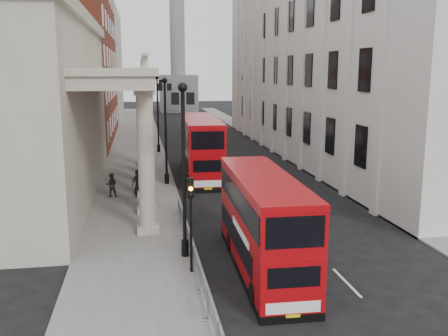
{
  "coord_description": "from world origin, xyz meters",
  "views": [
    {
      "loc": [
        -2.57,
        -18.97,
        8.98
      ],
      "look_at": [
        2.17,
        9.03,
        3.41
      ],
      "focal_mm": 40.0,
      "sensor_mm": 36.0,
      "label": 1
    }
  ],
  "objects_px": {
    "lamp_post_south": "(184,159)",
    "bus_far": "(201,147)",
    "lamp_post_north": "(158,108)",
    "pedestrian_b": "(111,185)",
    "bus_near": "(263,221)",
    "pedestrian_c": "(138,182)",
    "monument_column": "(177,37)",
    "traffic_light": "(191,207)",
    "lamp_post_mid": "(166,124)",
    "pedestrian_a": "(144,192)"
  },
  "relations": [
    {
      "from": "bus_far",
      "to": "pedestrian_a",
      "type": "height_order",
      "value": "bus_far"
    },
    {
      "from": "pedestrian_a",
      "to": "traffic_light",
      "type": "bearing_deg",
      "value": -80.7
    },
    {
      "from": "lamp_post_south",
      "to": "traffic_light",
      "type": "relative_size",
      "value": 1.93
    },
    {
      "from": "bus_far",
      "to": "pedestrian_b",
      "type": "xyz_separation_m",
      "value": [
        -7.18,
        -6.12,
        -1.66
      ]
    },
    {
      "from": "bus_near",
      "to": "pedestrian_b",
      "type": "relative_size",
      "value": 5.98
    },
    {
      "from": "bus_far",
      "to": "pedestrian_b",
      "type": "relative_size",
      "value": 6.89
    },
    {
      "from": "bus_far",
      "to": "pedestrian_c",
      "type": "relative_size",
      "value": 6.23
    },
    {
      "from": "lamp_post_south",
      "to": "bus_near",
      "type": "xyz_separation_m",
      "value": [
        3.37,
        -2.0,
        -2.62
      ]
    },
    {
      "from": "bus_far",
      "to": "pedestrian_c",
      "type": "xyz_separation_m",
      "value": [
        -5.28,
        -5.92,
        -1.57
      ]
    },
    {
      "from": "lamp_post_south",
      "to": "bus_far",
      "type": "distance_m",
      "value": 18.96
    },
    {
      "from": "pedestrian_b",
      "to": "monument_column",
      "type": "bearing_deg",
      "value": -97.7
    },
    {
      "from": "traffic_light",
      "to": "bus_far",
      "type": "height_order",
      "value": "bus_far"
    },
    {
      "from": "pedestrian_a",
      "to": "bus_far",
      "type": "bearing_deg",
      "value": 61.56
    },
    {
      "from": "monument_column",
      "to": "lamp_post_mid",
      "type": "bearing_deg",
      "value": -95.24
    },
    {
      "from": "pedestrian_c",
      "to": "lamp_post_mid",
      "type": "bearing_deg",
      "value": 66.73
    },
    {
      "from": "monument_column",
      "to": "pedestrian_a",
      "type": "distance_m",
      "value": 80.37
    },
    {
      "from": "monument_column",
      "to": "lamp_post_north",
      "type": "distance_m",
      "value": 57.46
    },
    {
      "from": "monument_column",
      "to": "lamp_post_south",
      "type": "xyz_separation_m",
      "value": [
        -6.6,
        -88.0,
        -11.07
      ]
    },
    {
      "from": "pedestrian_c",
      "to": "pedestrian_b",
      "type": "bearing_deg",
      "value": -163.74
    },
    {
      "from": "monument_column",
      "to": "lamp_post_south",
      "type": "bearing_deg",
      "value": -94.29
    },
    {
      "from": "lamp_post_north",
      "to": "pedestrian_b",
      "type": "relative_size",
      "value": 4.86
    },
    {
      "from": "monument_column",
      "to": "lamp_post_south",
      "type": "height_order",
      "value": "monument_column"
    },
    {
      "from": "lamp_post_mid",
      "to": "pedestrian_b",
      "type": "distance_m",
      "value": 6.7
    },
    {
      "from": "lamp_post_north",
      "to": "pedestrian_c",
      "type": "height_order",
      "value": "lamp_post_north"
    },
    {
      "from": "lamp_post_south",
      "to": "lamp_post_north",
      "type": "xyz_separation_m",
      "value": [
        0.0,
        32.0,
        0.0
      ]
    },
    {
      "from": "lamp_post_mid",
      "to": "traffic_light",
      "type": "height_order",
      "value": "lamp_post_mid"
    },
    {
      "from": "monument_column",
      "to": "pedestrian_c",
      "type": "distance_m",
      "value": 77.31
    },
    {
      "from": "bus_near",
      "to": "pedestrian_c",
      "type": "xyz_separation_m",
      "value": [
        -5.58,
        14.65,
        -1.23
      ]
    },
    {
      "from": "lamp_post_north",
      "to": "pedestrian_a",
      "type": "distance_m",
      "value": 22.92
    },
    {
      "from": "lamp_post_mid",
      "to": "lamp_post_north",
      "type": "distance_m",
      "value": 16.0
    },
    {
      "from": "lamp_post_north",
      "to": "bus_far",
      "type": "bearing_deg",
      "value": -77.12
    },
    {
      "from": "traffic_light",
      "to": "monument_column",
      "type": "bearing_deg",
      "value": 85.87
    },
    {
      "from": "bus_near",
      "to": "pedestrian_b",
      "type": "distance_m",
      "value": 16.32
    },
    {
      "from": "lamp_post_south",
      "to": "bus_near",
      "type": "height_order",
      "value": "lamp_post_south"
    },
    {
      "from": "pedestrian_c",
      "to": "bus_near",
      "type": "bearing_deg",
      "value": -58.93
    },
    {
      "from": "bus_far",
      "to": "pedestrian_a",
      "type": "relative_size",
      "value": 6.25
    },
    {
      "from": "bus_far",
      "to": "pedestrian_c",
      "type": "bearing_deg",
      "value": -129.86
    },
    {
      "from": "monument_column",
      "to": "traffic_light",
      "type": "bearing_deg",
      "value": -94.13
    },
    {
      "from": "lamp_post_south",
      "to": "pedestrian_b",
      "type": "height_order",
      "value": "lamp_post_south"
    },
    {
      "from": "lamp_post_north",
      "to": "pedestrian_a",
      "type": "bearing_deg",
      "value": -94.62
    },
    {
      "from": "pedestrian_b",
      "to": "bus_near",
      "type": "bearing_deg",
      "value": 117.73
    },
    {
      "from": "lamp_post_south",
      "to": "pedestrian_c",
      "type": "relative_size",
      "value": 4.4
    },
    {
      "from": "traffic_light",
      "to": "pedestrian_a",
      "type": "height_order",
      "value": "traffic_light"
    },
    {
      "from": "lamp_post_north",
      "to": "traffic_light",
      "type": "bearing_deg",
      "value": -89.83
    },
    {
      "from": "lamp_post_north",
      "to": "pedestrian_b",
      "type": "bearing_deg",
      "value": -101.87
    },
    {
      "from": "lamp_post_mid",
      "to": "pedestrian_b",
      "type": "height_order",
      "value": "lamp_post_mid"
    },
    {
      "from": "pedestrian_c",
      "to": "lamp_post_north",
      "type": "bearing_deg",
      "value": 93.69
    },
    {
      "from": "traffic_light",
      "to": "pedestrian_b",
      "type": "relative_size",
      "value": 2.51
    },
    {
      "from": "bus_far",
      "to": "pedestrian_c",
      "type": "distance_m",
      "value": 8.09
    },
    {
      "from": "lamp_post_mid",
      "to": "bus_far",
      "type": "distance_m",
      "value": 4.61
    }
  ]
}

